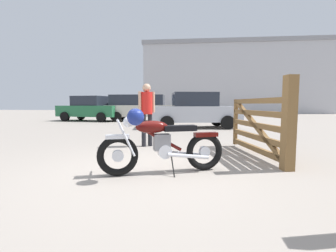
% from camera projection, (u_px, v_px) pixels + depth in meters
% --- Properties ---
extents(ground_plane, '(80.00, 80.00, 0.00)m').
position_uv_depth(ground_plane, '(151.00, 171.00, 4.04)').
color(ground_plane, gray).
extents(vintage_motorcycle, '(1.99, 0.99, 1.07)m').
position_uv_depth(vintage_motorcycle, '(160.00, 144.00, 3.85)').
color(vintage_motorcycle, black).
rests_on(vintage_motorcycle, ground_plane).
extents(timber_gate, '(0.67, 2.51, 1.60)m').
position_uv_depth(timber_gate, '(262.00, 125.00, 4.93)').
color(timber_gate, brown).
rests_on(timber_gate, ground_plane).
extents(bystander, '(0.40, 0.30, 1.66)m').
position_uv_depth(bystander, '(147.00, 108.00, 6.35)').
color(bystander, black).
rests_on(bystander, ground_plane).
extents(silver_sedan_mid, '(4.41, 2.40, 1.67)m').
position_uv_depth(silver_sedan_mid, '(90.00, 108.00, 16.22)').
color(silver_sedan_mid, black).
rests_on(silver_sedan_mid, ground_plane).
extents(blue_hatchback_right, '(4.45, 2.51, 1.67)m').
position_uv_depth(blue_hatchback_right, '(194.00, 110.00, 11.40)').
color(blue_hatchback_right, black).
rests_on(blue_hatchback_right, ground_plane).
extents(red_hatchback_near, '(4.80, 2.19, 1.74)m').
position_uv_depth(red_hatchback_near, '(141.00, 107.00, 16.04)').
color(red_hatchback_near, black).
rests_on(red_hatchback_near, ground_plane).
extents(industrial_building, '(23.41, 12.85, 8.92)m').
position_uv_depth(industrial_building, '(230.00, 81.00, 34.51)').
color(industrial_building, '#B2B2B7').
rests_on(industrial_building, ground_plane).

